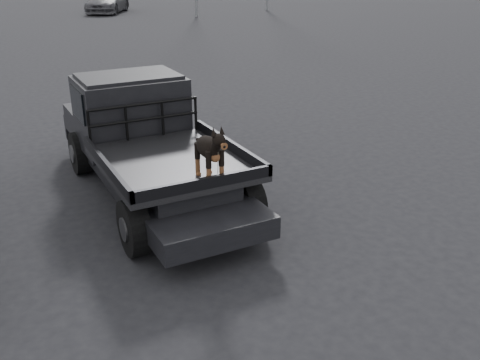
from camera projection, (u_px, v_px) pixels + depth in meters
ground at (183, 272)px, 6.64m from camera, size 120.00×120.00×0.00m
flatbed_ute at (152, 168)px, 8.62m from camera, size 2.00×5.40×0.92m
ute_cab at (130, 100)px, 9.05m from camera, size 1.72×1.30×0.88m
headache_rack at (145, 121)px, 8.50m from camera, size 1.80×0.08×0.55m
dog at (209, 152)px, 6.88m from camera, size 0.32×0.60×0.74m
distant_car_b at (107, 2)px, 36.22m from camera, size 4.30×5.38×1.46m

